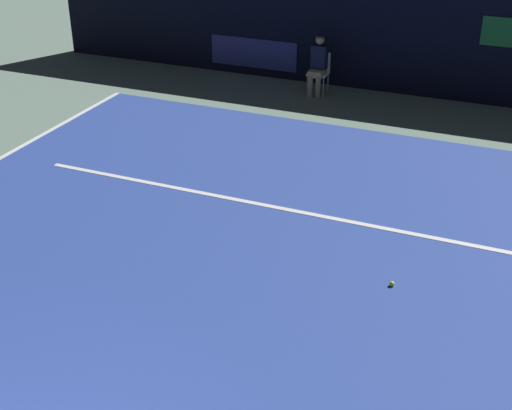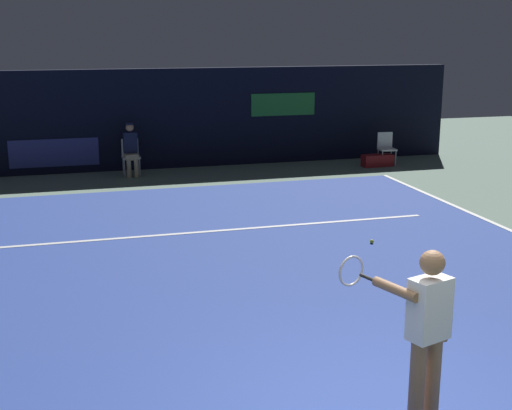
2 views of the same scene
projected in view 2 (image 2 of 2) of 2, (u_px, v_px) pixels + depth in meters
The scene contains 9 objects.
ground_plane at pixel (246, 267), 10.77m from camera, with size 31.82×31.82×0.00m, color slate.
court_surface at pixel (246, 267), 10.77m from camera, with size 10.37×11.60×0.01m, color #2D479E.
line_service at pixel (218, 231), 12.66m from camera, with size 8.09×0.10×0.01m, color white.
back_wall at pixel (164, 119), 18.31m from camera, with size 16.14×0.33×2.60m.
tennis_player at pixel (425, 330), 6.13m from camera, with size 0.83×0.92×1.73m.
line_judge_on_chair at pixel (131, 149), 17.41m from camera, with size 0.44×0.53×1.32m.
courtside_chair_near at pixel (386, 147), 18.83m from camera, with size 0.48×0.45×0.88m.
tennis_ball at pixel (372, 241), 11.92m from camera, with size 0.07×0.07×0.07m, color #CCE033.
equipment_bag at pixel (377, 160), 18.72m from camera, with size 0.84×0.32×0.32m, color maroon.
Camera 2 is at (-2.62, -5.08, 3.54)m, focal length 49.02 mm.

